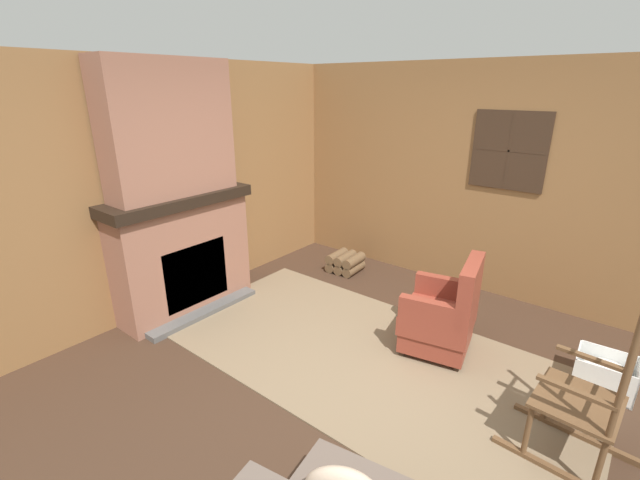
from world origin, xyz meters
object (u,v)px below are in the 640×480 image
(oil_lamp_vase, at_px, (154,186))
(laundry_basket, at_px, (605,373))
(rocking_chair, at_px, (585,405))
(firewood_stack, at_px, (345,262))
(storage_case, at_px, (184,185))
(armchair, at_px, (443,317))

(oil_lamp_vase, bearing_deg, laundry_basket, 21.40)
(rocking_chair, distance_m, firewood_stack, 3.32)
(laundry_basket, distance_m, storage_case, 4.17)
(armchair, xyz_separation_m, firewood_stack, (-1.74, 0.92, -0.23))
(firewood_stack, bearing_deg, oil_lamp_vase, -111.77)
(armchair, height_order, rocking_chair, rocking_chair)
(rocking_chair, height_order, firewood_stack, rocking_chair)
(armchair, relative_size, firewood_stack, 2.19)
(oil_lamp_vase, xyz_separation_m, storage_case, (0.00, 0.34, -0.05))
(laundry_basket, bearing_deg, armchair, -165.14)
(armchair, xyz_separation_m, rocking_chair, (1.20, -0.60, 0.08))
(oil_lamp_vase, bearing_deg, storage_case, 89.98)
(rocking_chair, relative_size, laundry_basket, 2.88)
(oil_lamp_vase, bearing_deg, firewood_stack, 68.23)
(armchair, bearing_deg, firewood_stack, -39.36)
(armchair, relative_size, storage_case, 4.28)
(armchair, distance_m, storage_case, 2.88)
(firewood_stack, xyz_separation_m, oil_lamp_vase, (-0.83, -2.09, 1.27))
(rocking_chair, bearing_deg, oil_lamp_vase, 11.86)
(armchair, height_order, laundry_basket, armchair)
(firewood_stack, distance_m, oil_lamp_vase, 2.58)
(laundry_basket, height_order, oil_lamp_vase, oil_lamp_vase)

